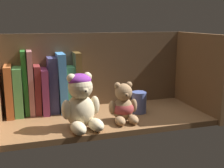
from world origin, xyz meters
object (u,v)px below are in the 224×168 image
at_px(book_9, 78,81).
at_px(teddy_bear_smaller, 123,106).
at_px(book_0, 9,90).
at_px(book_2, 25,83).
at_px(book_4, 37,89).
at_px(book_6, 52,84).
at_px(book_1, 18,91).
at_px(teddy_bear_larger, 81,103).
at_px(pillar_candle, 139,102).
at_px(book_7, 61,82).
at_px(book_3, 31,82).
at_px(book_5, 44,90).
at_px(book_8, 70,88).

height_order(book_9, teddy_bear_smaller, book_9).
relative_size(book_0, teddy_bear_smaller, 1.35).
xyz_separation_m(book_0, book_2, (0.06, 0.00, 0.03)).
xyz_separation_m(book_4, book_6, (0.06, 0.00, 0.01)).
bearing_deg(book_2, teddy_bear_smaller, -30.93).
relative_size(book_1, teddy_bear_larger, 0.98).
xyz_separation_m(book_9, pillar_candle, (0.21, -0.12, -0.07)).
height_order(book_6, teddy_bear_larger, book_6).
bearing_deg(book_7, teddy_bear_smaller, -45.72).
height_order(book_3, book_5, book_3).
distance_m(book_2, book_3, 0.02).
bearing_deg(book_8, book_4, 180.00).
bearing_deg(book_0, book_9, 0.00).
relative_size(book_3, teddy_bear_smaller, 1.71).
bearing_deg(teddy_bear_larger, book_2, 128.28).
xyz_separation_m(book_4, teddy_bear_smaller, (0.28, -0.19, -0.04)).
bearing_deg(book_3, book_8, 0.00).
distance_m(book_2, teddy_bear_larger, 0.28).
bearing_deg(book_8, book_9, 0.00).
xyz_separation_m(book_2, teddy_bear_smaller, (0.32, -0.19, -0.06)).
distance_m(book_7, pillar_candle, 0.31).
xyz_separation_m(book_5, pillar_candle, (0.34, -0.12, -0.04)).
bearing_deg(teddy_bear_larger, book_7, 99.37).
distance_m(book_1, book_4, 0.07).
distance_m(book_5, book_8, 0.10).
xyz_separation_m(book_8, teddy_bear_larger, (0.00, -0.22, 0.00)).
relative_size(book_2, book_8, 1.38).
xyz_separation_m(book_2, book_9, (0.20, 0.00, -0.01)).
distance_m(teddy_bear_smaller, pillar_candle, 0.12).
relative_size(book_6, book_8, 1.22).
bearing_deg(book_0, book_5, 0.00).
xyz_separation_m(book_3, pillar_candle, (0.39, -0.12, -0.08)).
bearing_deg(book_9, pillar_candle, -29.70).
height_order(teddy_bear_larger, teddy_bear_smaller, teddy_bear_larger).
bearing_deg(book_3, book_4, 0.00).
bearing_deg(book_4, book_6, 0.00).
bearing_deg(book_1, teddy_bear_smaller, -28.98).
distance_m(book_3, book_4, 0.04).
xyz_separation_m(book_1, teddy_bear_larger, (0.20, -0.22, -0.00)).
bearing_deg(teddy_bear_smaller, book_5, 142.70).
height_order(book_2, book_5, book_2).
bearing_deg(book_0, book_7, 0.00).
bearing_deg(book_7, pillar_candle, -23.64).
distance_m(book_6, book_8, 0.07).
bearing_deg(book_1, book_7, 0.00).
bearing_deg(book_1, book_8, 0.00).
height_order(book_3, teddy_bear_smaller, book_3).
distance_m(book_3, pillar_candle, 0.42).
height_order(book_7, teddy_bear_smaller, book_7).
xyz_separation_m(book_5, book_7, (0.07, 0.00, 0.03)).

